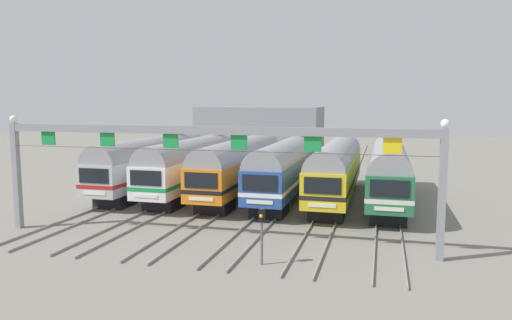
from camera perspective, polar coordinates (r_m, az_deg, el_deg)
The scene contains 11 objects.
ground_plane at distance 40.19m, azimuth 0.87°, elevation -4.33°, with size 160.00×160.00×0.00m, color gray.
track_bed at distance 56.61m, azimuth 5.01°, elevation -1.02°, with size 21.28×70.00×0.15m.
commuter_train_stainless at distance 43.19m, azimuth -11.96°, elevation -0.09°, with size 2.88×18.06×5.05m.
commuter_train_white at distance 41.57m, azimuth -7.08°, elevation -0.26°, with size 2.88×18.06×5.05m.
commuter_train_orange at distance 40.27m, azimuth -1.85°, elevation -0.44°, with size 2.88×18.06×4.77m.
commuter_train_blue at distance 39.33m, azimuth 3.68°, elevation -0.62°, with size 2.88×18.06×5.05m.
commuter_train_yellow at distance 38.77m, azimuth 9.42°, elevation -0.81°, with size 2.88×18.06×4.77m.
commuter_train_green at distance 38.62m, azimuth 15.28°, elevation -0.99°, with size 2.88×18.06×5.05m.
catenary_gantry at distance 26.63m, azimuth -6.09°, elevation 1.52°, with size 25.02×0.44×6.97m.
yard_signal_mast at distance 23.35m, azimuth 0.68°, elevation -7.67°, with size 0.28×0.35×2.76m.
maintenance_building at distance 78.65m, azimuth 0.52°, elevation 3.71°, with size 19.37×10.00×6.98m, color gray.
Camera 1 is at (9.44, -38.28, 7.78)m, focal length 34.10 mm.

